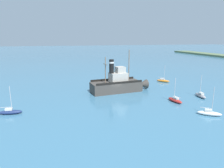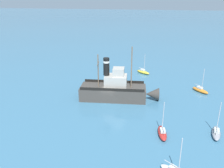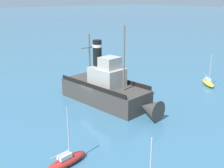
{
  "view_description": "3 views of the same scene",
  "coord_description": "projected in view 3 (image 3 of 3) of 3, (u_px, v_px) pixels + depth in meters",
  "views": [
    {
      "loc": [
        42.84,
        -12.79,
        12.62
      ],
      "look_at": [
        1.21,
        -1.23,
        2.62
      ],
      "focal_mm": 32.0,
      "sensor_mm": 36.0,
      "label": 1
    },
    {
      "loc": [
        38.26,
        8.83,
        18.14
      ],
      "look_at": [
        -2.75,
        0.12,
        2.44
      ],
      "focal_mm": 38.0,
      "sensor_mm": 36.0,
      "label": 2
    },
    {
      "loc": [
        18.63,
        27.25,
        12.98
      ],
      "look_at": [
        -3.92,
        -0.82,
        1.62
      ],
      "focal_mm": 45.0,
      "sensor_mm": 36.0,
      "label": 3
    }
  ],
  "objects": [
    {
      "name": "ground_plane",
      "position": [
        92.0,
        104.0,
        35.3
      ],
      "size": [
        600.0,
        600.0,
        0.0
      ],
      "primitive_type": "plane",
      "color": "teal"
    },
    {
      "name": "old_tugboat",
      "position": [
        108.0,
        90.0,
        34.83
      ],
      "size": [
        5.68,
        14.68,
        9.9
      ],
      "color": "#423D38",
      "rests_on": "ground"
    },
    {
      "name": "sailboat_yellow",
      "position": [
        208.0,
        83.0,
        42.43
      ],
      "size": [
        3.13,
        3.72,
        4.9
      ],
      "color": "gold",
      "rests_on": "ground"
    },
    {
      "name": "sailboat_red",
      "position": [
        67.0,
        160.0,
        22.4
      ],
      "size": [
        3.92,
        1.67,
        4.9
      ],
      "color": "#B22823",
      "rests_on": "ground"
    }
  ]
}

